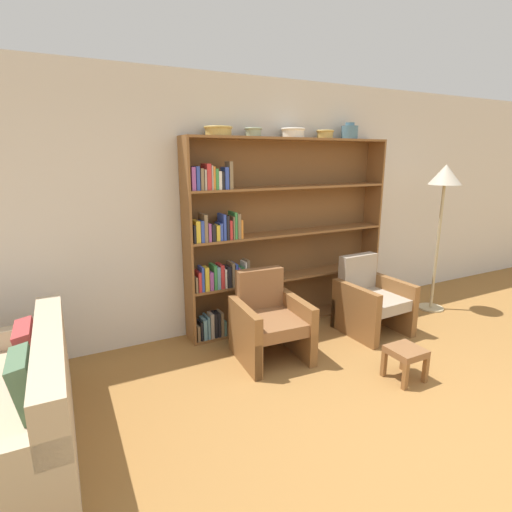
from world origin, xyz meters
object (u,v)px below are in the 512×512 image
bookshelf (273,237)px  bowl_cream (325,134)px  couch (4,417)px  bowl_sage (218,130)px  bowl_copper (293,132)px  armchair_cushioned (370,299)px  bowl_brass (253,132)px  floor_lamp (444,185)px  footstool (406,355)px  armchair_leather (269,321)px  vase_tall (350,132)px

bookshelf → bowl_cream: bowl_cream is taller
couch → bowl_cream: bearing=-70.7°
bookshelf → bowl_sage: size_ratio=8.69×
bowl_copper → armchair_cushioned: bowl_copper is taller
bookshelf → couch: bookshelf is taller
bowl_brass → couch: size_ratio=0.11×
bowl_sage → floor_lamp: size_ratio=0.16×
bowl_brass → bowl_cream: (0.91, -0.00, 0.00)m
bowl_cream → footstool: size_ratio=0.68×
bowl_sage → bowl_cream: 1.31m
bowl_copper → footstool: (0.19, -1.61, -1.95)m
bowl_brass → bowl_copper: bearing=-0.0°
floor_lamp → footstool: bearing=-147.0°
bowl_sage → floor_lamp: 2.83m
couch → footstool: couch is taller
bookshelf → armchair_leather: (-0.43, -0.70, -0.67)m
armchair_leather → footstool: armchair_leather is taller
bookshelf → vase_tall: bearing=-1.4°
bowl_brass → bowl_copper: bowl_copper is taller
bookshelf → armchair_cushioned: bearing=-38.7°
bowl_copper → armchair_leather: bearing=-134.4°
bowl_sage → armchair_leather: (0.21, -0.68, -1.81)m
floor_lamp → couch: bearing=-173.4°
bookshelf → armchair_leather: bookshelf is taller
bowl_sage → armchair_cushioned: bowl_sage is taller
floor_lamp → bowl_cream: bearing=158.9°
couch → armchair_cushioned: 3.52m
bowl_sage → couch: bearing=-151.2°
bookshelf → bowl_brass: 1.16m
bowl_copper → bowl_cream: 0.43m
bookshelf → armchair_cushioned: bookshelf is taller
floor_lamp → footstool: floor_lamp is taller
bowl_copper → footstool: bearing=-83.1°
vase_tall → floor_lamp: 1.34m
bowl_cream → floor_lamp: bowl_cream is taller
bowl_brass → armchair_leather: size_ratio=0.22×
bowl_cream → armchair_leather: size_ratio=0.24×
couch → armchair_cushioned: size_ratio=1.99×
floor_lamp → vase_tall: bearing=152.7°
bowl_copper → footstool: bowl_copper is taller
bookshelf → couch: (-2.62, -1.11, -0.75)m
bowl_sage → armchair_cushioned: size_ratio=0.34×
bowl_sage → bowl_copper: bowl_copper is taller
bowl_sage → footstool: (1.07, -1.61, -1.94)m
bowl_brass → floor_lamp: size_ratio=0.10×
bookshelf → footstool: 1.87m
vase_tall → bowl_sage: bearing=180.0°
footstool → bowl_copper: bearing=96.9°
bookshelf → bowl_brass: bearing=-174.4°
vase_tall → couch: bearing=-163.4°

